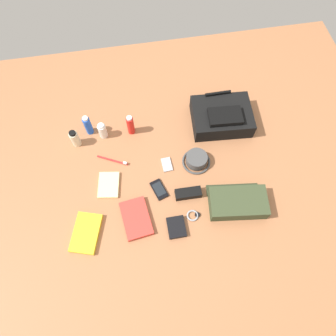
% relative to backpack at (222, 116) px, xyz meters
% --- Properties ---
extents(ground_plane, '(2.64, 2.02, 0.02)m').
position_rel_backpack_xyz_m(ground_plane, '(-0.37, -0.27, -0.07)').
color(ground_plane, '#A56741').
rests_on(ground_plane, ground).
extents(backpack, '(0.36, 0.29, 0.13)m').
position_rel_backpack_xyz_m(backpack, '(0.00, 0.00, 0.00)').
color(backpack, black).
rests_on(backpack, ground_plane).
extents(toiletry_pouch, '(0.31, 0.24, 0.08)m').
position_rel_backpack_xyz_m(toiletry_pouch, '(-0.04, -0.53, -0.02)').
color(toiletry_pouch, '#384228').
rests_on(toiletry_pouch, ground_plane).
extents(bucket_hat, '(0.16, 0.16, 0.06)m').
position_rel_backpack_xyz_m(bucket_hat, '(-0.20, -0.24, -0.03)').
color(bucket_hat, '#474747').
rests_on(bucket_hat, ground_plane).
extents(lotion_bottle, '(0.05, 0.05, 0.12)m').
position_rel_backpack_xyz_m(lotion_bottle, '(-0.86, -0.01, -0.00)').
color(lotion_bottle, beige).
rests_on(lotion_bottle, ground_plane).
extents(deodorant_spray, '(0.04, 0.04, 0.14)m').
position_rel_backpack_xyz_m(deodorant_spray, '(-0.78, 0.06, 0.01)').
color(deodorant_spray, blue).
rests_on(deodorant_spray, ground_plane).
extents(toothpaste_tube, '(0.05, 0.05, 0.11)m').
position_rel_backpack_xyz_m(toothpaste_tube, '(-0.70, 0.02, -0.00)').
color(toothpaste_tube, white).
rests_on(toothpaste_tube, ground_plane).
extents(sunscreen_spray, '(0.04, 0.04, 0.14)m').
position_rel_backpack_xyz_m(sunscreen_spray, '(-0.54, 0.02, 0.01)').
color(sunscreen_spray, red).
rests_on(sunscreen_spray, ground_plane).
extents(paperback_novel, '(0.18, 0.23, 0.02)m').
position_rel_backpack_xyz_m(paperback_novel, '(-0.84, -0.55, -0.05)').
color(paperback_novel, yellow).
rests_on(paperback_novel, ground_plane).
extents(travel_guidebook, '(0.16, 0.22, 0.02)m').
position_rel_backpack_xyz_m(travel_guidebook, '(-0.58, -0.52, -0.05)').
color(travel_guidebook, red).
rests_on(travel_guidebook, ground_plane).
extents(cell_phone, '(0.09, 0.13, 0.01)m').
position_rel_backpack_xyz_m(cell_phone, '(-0.44, -0.38, -0.05)').
color(cell_phone, black).
rests_on(cell_phone, ground_plane).
extents(media_player, '(0.06, 0.09, 0.01)m').
position_rel_backpack_xyz_m(media_player, '(-0.37, -0.23, -0.05)').
color(media_player, '#B7B7BC').
rests_on(media_player, ground_plane).
extents(wristwatch, '(0.07, 0.06, 0.01)m').
position_rel_backpack_xyz_m(wristwatch, '(-0.28, -0.55, -0.05)').
color(wristwatch, '#99999E').
rests_on(wristwatch, ground_plane).
extents(toothbrush, '(0.17, 0.09, 0.02)m').
position_rel_backpack_xyz_m(toothbrush, '(-0.66, -0.16, -0.05)').
color(toothbrush, red).
rests_on(toothbrush, ground_plane).
extents(wallet, '(0.09, 0.11, 0.02)m').
position_rel_backpack_xyz_m(wallet, '(-0.38, -0.60, -0.04)').
color(wallet, black).
rests_on(wallet, ground_plane).
extents(notepad, '(0.13, 0.17, 0.02)m').
position_rel_backpack_xyz_m(notepad, '(-0.70, -0.30, -0.05)').
color(notepad, beige).
rests_on(notepad, ground_plane).
extents(sunglasses_case, '(0.14, 0.06, 0.04)m').
position_rel_backpack_xyz_m(sunglasses_case, '(-0.29, -0.43, -0.04)').
color(sunglasses_case, black).
rests_on(sunglasses_case, ground_plane).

